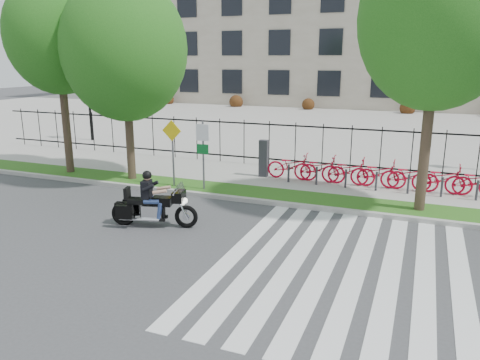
% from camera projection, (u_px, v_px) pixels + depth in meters
% --- Properties ---
extents(ground, '(120.00, 120.00, 0.00)m').
position_uv_depth(ground, '(164.00, 240.00, 12.83)').
color(ground, '#3D3E40').
rests_on(ground, ground).
extents(curb, '(60.00, 0.20, 0.15)m').
position_uv_depth(curb, '(224.00, 197.00, 16.50)').
color(curb, '#A2A098').
rests_on(curb, ground).
extents(grass_verge, '(60.00, 1.50, 0.15)m').
position_uv_depth(grass_verge, '(233.00, 191.00, 17.26)').
color(grass_verge, '#255615').
rests_on(grass_verge, ground).
extents(sidewalk, '(60.00, 3.50, 0.15)m').
position_uv_depth(sidewalk, '(256.00, 176.00, 19.51)').
color(sidewalk, '#A3A098').
rests_on(sidewalk, ground).
extents(plaza, '(80.00, 34.00, 0.10)m').
position_uv_depth(plaza, '(334.00, 124.00, 35.31)').
color(plaza, '#A3A098').
rests_on(plaza, ground).
extents(crosswalk_stripes, '(5.70, 8.00, 0.01)m').
position_uv_depth(crosswalk_stripes, '(340.00, 268.00, 11.11)').
color(crosswalk_stripes, silver).
rests_on(crosswalk_stripes, ground).
extents(iron_fence, '(30.00, 0.06, 2.00)m').
position_uv_depth(iron_fence, '(269.00, 143.00, 20.82)').
color(iron_fence, black).
rests_on(iron_fence, sidewalk).
extents(office_building, '(60.00, 21.90, 20.15)m').
position_uv_depth(office_building, '(373.00, 9.00, 50.72)').
color(office_building, '#A09381').
rests_on(office_building, ground).
extents(lamp_post_left, '(1.06, 0.70, 4.25)m').
position_uv_depth(lamp_post_left, '(88.00, 87.00, 27.10)').
color(lamp_post_left, black).
rests_on(lamp_post_left, ground).
extents(street_tree_0, '(4.10, 4.10, 7.94)m').
position_uv_depth(street_tree_0, '(58.00, 35.00, 18.51)').
color(street_tree_0, '#34251C').
rests_on(street_tree_0, grass_verge).
extents(street_tree_1, '(4.72, 4.72, 7.73)m').
position_uv_depth(street_tree_1, '(125.00, 49.00, 17.55)').
color(street_tree_1, '#34251C').
rests_on(street_tree_1, grass_verge).
extents(street_tree_2, '(4.61, 4.61, 8.43)m').
position_uv_depth(street_tree_2, '(438.00, 19.00, 13.49)').
color(street_tree_2, '#34251C').
rests_on(street_tree_2, grass_verge).
extents(bike_share_station, '(11.19, 0.89, 1.50)m').
position_uv_depth(bike_share_station, '(408.00, 176.00, 17.00)').
color(bike_share_station, '#2D2D33').
rests_on(bike_share_station, sidewalk).
extents(sign_pole_regulatory, '(0.50, 0.09, 2.50)m').
position_uv_depth(sign_pole_regulatory, '(203.00, 147.00, 16.87)').
color(sign_pole_regulatory, '#59595B').
rests_on(sign_pole_regulatory, grass_verge).
extents(sign_pole_warning, '(0.78, 0.09, 2.49)m').
position_uv_depth(sign_pole_warning, '(172.00, 144.00, 17.32)').
color(sign_pole_warning, '#59595B').
rests_on(sign_pole_warning, grass_verge).
extents(motorcycle_rider, '(2.59, 1.11, 2.03)m').
position_uv_depth(motorcycle_rider, '(153.00, 204.00, 13.70)').
color(motorcycle_rider, black).
rests_on(motorcycle_rider, ground).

